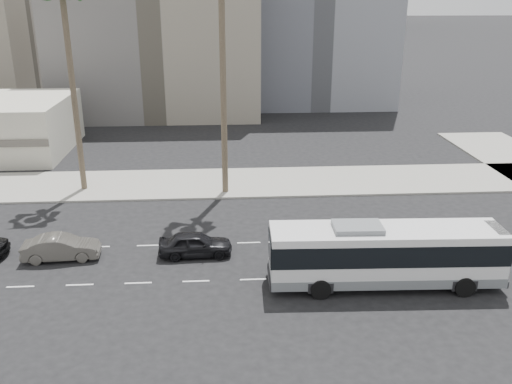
{
  "coord_description": "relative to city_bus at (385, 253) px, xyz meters",
  "views": [
    {
      "loc": [
        -4.46,
        -25.28,
        14.21
      ],
      "look_at": [
        -2.59,
        4.0,
        3.45
      ],
      "focal_mm": 38.18,
      "sensor_mm": 36.0,
      "label": 1
    }
  ],
  "objects": [
    {
      "name": "city_bus",
      "position": [
        0.0,
        0.0,
        0.0
      ],
      "size": [
        11.86,
        3.02,
        3.39
      ],
      "rotation": [
        0.0,
        0.0,
        -0.03
      ],
      "color": "silver",
      "rests_on": "ground"
    },
    {
      "name": "midrise_beige_west",
      "position": [
        -15.69,
        45.9,
        7.22
      ],
      "size": [
        24.0,
        18.0,
        18.0
      ],
      "primitive_type": "cube",
      "color": "slate",
      "rests_on": "ground"
    },
    {
      "name": "midrise_gray_center",
      "position": [
        4.31,
        52.9,
        11.22
      ],
      "size": [
        20.0,
        20.0,
        26.0
      ],
      "primitive_type": "cube",
      "color": "slate",
      "rests_on": "ground"
    },
    {
      "name": "car_b",
      "position": [
        -17.37,
        3.99,
        -1.08
      ],
      "size": [
        1.76,
        4.33,
        1.4
      ],
      "primitive_type": "imported",
      "rotation": [
        0.0,
        0.0,
        1.64
      ],
      "color": "#55524B",
      "rests_on": "ground"
    },
    {
      "name": "car_a",
      "position": [
        -9.83,
        3.96,
        -1.07
      ],
      "size": [
        1.81,
        4.23,
        1.42
      ],
      "primitive_type": "imported",
      "rotation": [
        0.0,
        0.0,
        1.6
      ],
      "color": "black",
      "rests_on": "ground"
    },
    {
      "name": "sidewalk_north",
      "position": [
        -3.69,
        16.4,
        -1.7
      ],
      "size": [
        120.0,
        7.0,
        0.15
      ],
      "primitive_type": "cube",
      "color": "gray",
      "rests_on": "ground"
    },
    {
      "name": "ground",
      "position": [
        -3.69,
        0.9,
        -1.78
      ],
      "size": [
        700.0,
        700.0,
        0.0
      ],
      "primitive_type": "plane",
      "color": "black",
      "rests_on": "ground"
    }
  ]
}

